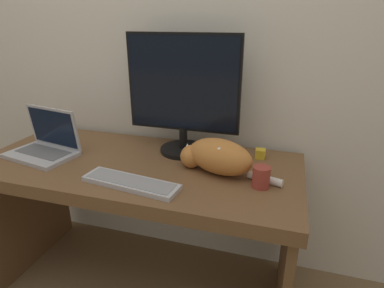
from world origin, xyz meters
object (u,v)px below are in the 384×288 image
at_px(external_keyboard, 131,183).
at_px(monitor, 183,94).
at_px(laptop, 45,146).
at_px(coffee_mug, 261,177).
at_px(cat, 217,156).

bearing_deg(external_keyboard, monitor, 84.08).
bearing_deg(external_keyboard, laptop, 170.74).
bearing_deg(external_keyboard, coffee_mug, 22.52).
distance_m(laptop, external_keyboard, 0.57).
xyz_separation_m(laptop, coffee_mug, (1.05, -0.03, -0.00)).
bearing_deg(laptop, cat, 14.34).
bearing_deg(laptop, coffee_mug, 9.34).
height_order(monitor, cat, monitor).
xyz_separation_m(laptop, cat, (0.85, 0.05, 0.03)).
xyz_separation_m(monitor, cat, (0.21, -0.18, -0.22)).
height_order(monitor, coffee_mug, monitor).
bearing_deg(coffee_mug, monitor, 147.33).
xyz_separation_m(laptop, external_keyboard, (0.54, -0.16, -0.04)).
height_order(monitor, laptop, monitor).
xyz_separation_m(external_keyboard, cat, (0.31, 0.22, 0.07)).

